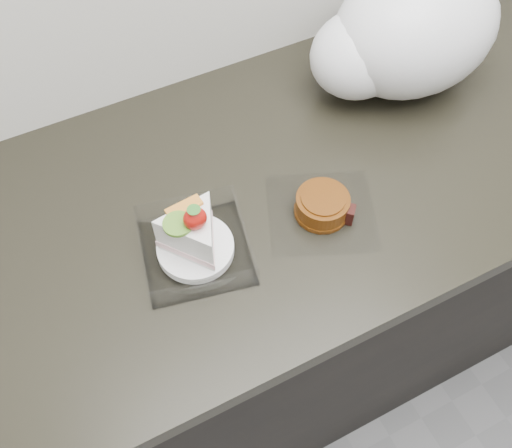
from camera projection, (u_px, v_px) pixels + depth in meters
counter at (306, 278)px, 1.41m from camera, size 2.04×0.64×0.90m
cake_tray at (194, 241)px, 0.90m from camera, size 0.20×0.20×0.13m
mooncake_wrap at (323, 207)px, 0.96m from camera, size 0.23×0.23×0.04m
plastic_bag at (404, 33)px, 1.05m from camera, size 0.39×0.28×0.30m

